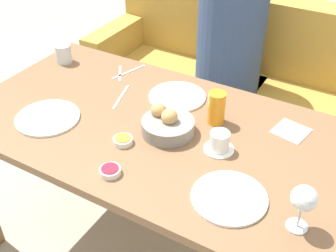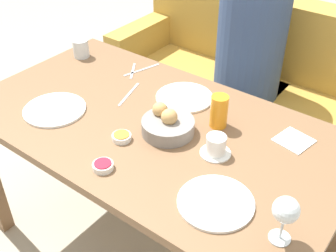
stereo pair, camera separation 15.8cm
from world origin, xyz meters
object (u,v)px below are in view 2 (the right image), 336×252
at_px(couch, 258,100).
at_px(plate_near_left, 55,110).
at_px(wine_glass, 286,211).
at_px(knife_silver, 129,94).
at_px(jam_bowl_honey, 122,137).
at_px(plate_far_center, 184,97).
at_px(water_tumbler, 81,48).
at_px(bread_basket, 167,124).
at_px(juice_glass, 219,111).
at_px(plate_near_right, 216,202).
at_px(spoon_coffee, 133,71).
at_px(napkin, 294,140).
at_px(fork_silver, 142,70).
at_px(jam_bowl_berry, 103,166).
at_px(coffee_cup, 216,146).
at_px(seated_person, 246,78).

distance_m(couch, plate_near_left, 1.35).
bearing_deg(wine_glass, knife_silver, 159.20).
bearing_deg(couch, jam_bowl_honey, -89.96).
bearing_deg(plate_far_center, water_tumbler, 179.07).
bearing_deg(bread_basket, juice_glass, 49.57).
bearing_deg(water_tumbler, couch, 53.02).
bearing_deg(water_tumbler, bread_basket, -18.55).
xyz_separation_m(plate_near_right, juice_glass, (-0.21, 0.36, 0.06)).
bearing_deg(couch, plate_far_center, -88.63).
xyz_separation_m(couch, spoon_coffee, (-0.31, -0.79, 0.44)).
distance_m(plate_far_center, knife_silver, 0.24).
distance_m(couch, napkin, 1.07).
bearing_deg(spoon_coffee, bread_basket, -33.83).
height_order(bread_basket, water_tumbler, bread_basket).
relative_size(juice_glass, spoon_coffee, 1.02).
distance_m(bread_basket, knife_silver, 0.32).
bearing_deg(fork_silver, plate_near_left, -97.19).
bearing_deg(plate_far_center, jam_bowl_honey, -92.92).
xyz_separation_m(bread_basket, jam_bowl_honey, (-0.11, -0.14, -0.02)).
bearing_deg(plate_near_left, napkin, 25.02).
relative_size(jam_bowl_berry, fork_silver, 0.37).
height_order(juice_glass, napkin, juice_glass).
bearing_deg(bread_basket, coffee_cup, -0.09).
height_order(plate_far_center, coffee_cup, coffee_cup).
relative_size(juice_glass, napkin, 0.93).
height_order(bread_basket, spoon_coffee, bread_basket).
bearing_deg(fork_silver, knife_silver, -64.17).
distance_m(water_tumbler, jam_bowl_honey, 0.73).
distance_m(coffee_cup, jam_bowl_honey, 0.35).
relative_size(coffee_cup, spoon_coffee, 0.86).
relative_size(juice_glass, water_tumbler, 1.47).
height_order(seated_person, bread_basket, seated_person).
relative_size(juice_glass, jam_bowl_berry, 1.82).
distance_m(jam_bowl_berry, spoon_coffee, 0.69).
distance_m(spoon_coffee, napkin, 0.83).
bearing_deg(fork_silver, plate_far_center, -14.98).
bearing_deg(wine_glass, spoon_coffee, 153.30).
bearing_deg(couch, plate_near_right, -70.49).
height_order(coffee_cup, fork_silver, coffee_cup).
height_order(fork_silver, knife_silver, same).
xyz_separation_m(wine_glass, fork_silver, (-0.96, 0.53, -0.11)).
height_order(plate_near_left, wine_glass, wine_glass).
height_order(bread_basket, napkin, bread_basket).
xyz_separation_m(plate_near_left, fork_silver, (0.06, 0.48, -0.00)).
bearing_deg(napkin, fork_silver, 174.51).
relative_size(wine_glass, jam_bowl_berry, 2.16).
relative_size(juice_glass, jam_bowl_honey, 1.82).
bearing_deg(jam_bowl_berry, water_tumbler, 141.36).
relative_size(plate_near_right, jam_bowl_honey, 3.34).
relative_size(couch, spoon_coffee, 14.04).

